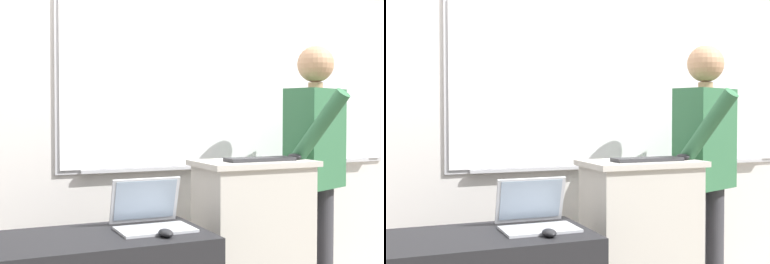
{
  "view_description": "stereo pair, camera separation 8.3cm",
  "coord_description": "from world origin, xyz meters",
  "views": [
    {
      "loc": [
        -1.24,
        -2.09,
        1.28
      ],
      "look_at": [
        -0.16,
        0.38,
        1.19
      ],
      "focal_mm": 50.0,
      "sensor_mm": 36.0,
      "label": 1
    },
    {
      "loc": [
        -1.16,
        -2.12,
        1.28
      ],
      "look_at": [
        -0.16,
        0.38,
        1.19
      ],
      "focal_mm": 50.0,
      "sensor_mm": 36.0,
      "label": 2
    }
  ],
  "objects": [
    {
      "name": "back_wall",
      "position": [
        0.02,
        1.14,
        1.49
      ],
      "size": [
        6.4,
        0.17,
        2.99
      ],
      "color": "silver",
      "rests_on": "ground_plane"
    },
    {
      "name": "computer_mouse_by_keyboard",
      "position": [
        0.5,
        0.45,
        1.04
      ],
      "size": [
        0.06,
        0.1,
        0.03
      ],
      "color": "black",
      "rests_on": "lectern_podium"
    },
    {
      "name": "computer_mouse_by_laptop",
      "position": [
        -0.42,
        0.08,
        0.76
      ],
      "size": [
        0.06,
        0.1,
        0.03
      ],
      "color": "black",
      "rests_on": "side_desk"
    },
    {
      "name": "laptop",
      "position": [
        -0.42,
        0.3,
        0.81
      ],
      "size": [
        0.35,
        0.3,
        0.23
      ],
      "color": "#B7BABF",
      "rests_on": "side_desk"
    },
    {
      "name": "wireless_keyboard",
      "position": [
        0.27,
        0.44,
        1.03
      ],
      "size": [
        0.39,
        0.12,
        0.02
      ],
      "color": "#2D2D30",
      "rests_on": "lectern_podium"
    },
    {
      "name": "person_presenter",
      "position": [
        0.79,
        0.64,
        0.98
      ],
      "size": [
        0.56,
        0.65,
        1.7
      ],
      "rotation": [
        0.0,
        0.0,
        0.39
      ],
      "color": "#333338",
      "rests_on": "ground_plane"
    },
    {
      "name": "lectern_podium",
      "position": [
        0.26,
        0.49,
        0.51
      ],
      "size": [
        0.64,
        0.41,
        1.02
      ],
      "color": "#BCB7AD",
      "rests_on": "ground_plane"
    }
  ]
}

